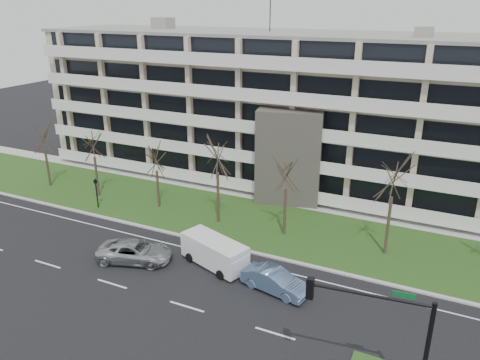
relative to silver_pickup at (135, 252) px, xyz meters
The scene contains 17 objects.
ground 7.23m from the silver_pickup, 26.45° to the right, with size 160.00×160.00×0.00m, color black.
grass_verge 11.75m from the silver_pickup, 56.67° to the left, with size 90.00×10.00×0.06m, color #2F4B19.
curb 8.06m from the silver_pickup, 36.67° to the left, with size 90.00×0.35×0.12m, color #B2B2AD.
sidewalk 16.61m from the silver_pickup, 67.16° to the left, with size 90.00×2.00×0.08m, color #B2B2AD.
lane_edge_line 7.27m from the silver_pickup, 27.10° to the left, with size 90.00×0.12×0.01m, color white.
apartment_building 24.03m from the silver_pickup, 73.78° to the left, with size 60.50×15.10×18.75m.
silver_pickup is the anchor object (origin of this frame).
blue_sedan 10.86m from the silver_pickup, ahead, with size 1.63×4.68×1.54m, color #7295C6.
white_van 6.06m from the silver_pickup, 19.13° to the left, with size 5.69×3.62×2.07m.
traffic_signal 19.92m from the silver_pickup, 18.03° to the right, with size 5.64×0.96×6.55m.
pedestrian_signal 11.16m from the silver_pickup, 145.18° to the left, with size 0.29×0.24×2.92m.
tree_0 20.08m from the silver_pickup, 153.94° to the left, with size 3.57×3.57×7.15m.
tree_1 14.85m from the silver_pickup, 141.98° to the left, with size 3.60×3.60×7.20m.
tree_2 10.74m from the silver_pickup, 114.41° to the left, with size 3.22×3.22×6.43m.
tree_3 10.52m from the silver_pickup, 73.27° to the left, with size 4.15×4.15×8.29m.
tree_4 13.19m from the silver_pickup, 45.66° to the left, with size 3.65×3.65×7.30m.
tree_5 19.85m from the silver_pickup, 28.61° to the left, with size 4.21×4.21×8.43m.
Camera 1 is at (13.71, -21.01, 18.08)m, focal length 35.00 mm.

